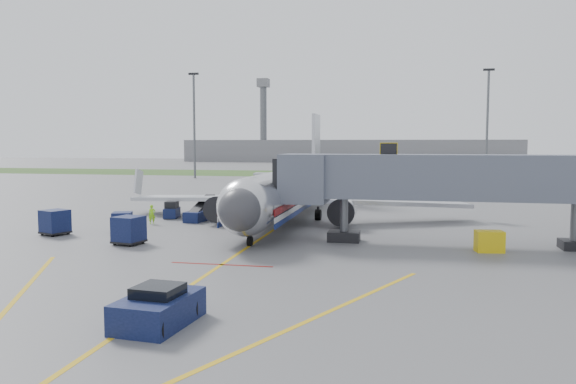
% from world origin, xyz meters
% --- Properties ---
extents(ground, '(400.00, 400.00, 0.00)m').
position_xyz_m(ground, '(0.00, 0.00, 0.00)').
color(ground, '#565659').
rests_on(ground, ground).
extents(grass_strip, '(300.00, 25.00, 0.01)m').
position_xyz_m(grass_strip, '(0.00, 90.00, 0.01)').
color(grass_strip, '#2D4C1E').
rests_on(grass_strip, ground).
extents(apron_markings, '(21.52, 50.00, 0.01)m').
position_xyz_m(apron_markings, '(0.00, -7.40, 0.00)').
color(apron_markings, gold).
rests_on(apron_markings, ground).
extents(airliner, '(32.10, 35.67, 10.25)m').
position_xyz_m(airliner, '(0.00, 15.25, 2.65)').
color(airliner, silver).
rests_on(airliner, ground).
extents(jet_bridge, '(25.30, 4.00, 6.90)m').
position_xyz_m(jet_bridge, '(12.86, 5.00, 4.47)').
color(jet_bridge, slate).
rests_on(jet_bridge, ground).
extents(light_mast_left, '(2.00, 0.44, 20.40)m').
position_xyz_m(light_mast_left, '(-30.00, 70.00, 10.78)').
color(light_mast_left, '#595B60').
rests_on(light_mast_left, ground).
extents(light_mast_right, '(2.00, 0.44, 20.40)m').
position_xyz_m(light_mast_right, '(25.00, 75.00, 10.78)').
color(light_mast_right, '#595B60').
rests_on(light_mast_right, ground).
extents(distant_terminal, '(120.00, 14.00, 8.00)m').
position_xyz_m(distant_terminal, '(-10.00, 170.00, 4.00)').
color(distant_terminal, slate).
rests_on(distant_terminal, ground).
extents(control_tower, '(4.00, 4.00, 30.00)m').
position_xyz_m(control_tower, '(-40.00, 165.00, 17.33)').
color(control_tower, '#595B60').
rests_on(control_tower, ground).
extents(pushback_tug, '(2.57, 3.85, 1.52)m').
position_xyz_m(pushback_tug, '(1.00, -14.53, 0.64)').
color(pushback_tug, '#0B1433').
rests_on(pushback_tug, ground).
extents(baggage_tug, '(1.53, 2.38, 1.54)m').
position_xyz_m(baggage_tug, '(-10.78, 14.09, 0.68)').
color(baggage_tug, '#0B1433').
rests_on(baggage_tug, ground).
extents(baggage_cart_a, '(2.08, 2.08, 1.91)m').
position_xyz_m(baggage_cart_a, '(-8.20, 0.86, 0.97)').
color(baggage_cart_a, '#0B1433').
rests_on(baggage_cart_a, ground).
extents(baggage_cart_b, '(2.27, 2.27, 1.88)m').
position_xyz_m(baggage_cart_b, '(-15.53, 3.42, 0.96)').
color(baggage_cart_b, '#0B1433').
rests_on(baggage_cart_b, ground).
extents(baggage_cart_c, '(1.87, 1.87, 1.58)m').
position_xyz_m(baggage_cart_c, '(-11.11, 5.41, 0.80)').
color(baggage_cart_c, '#0B1433').
rests_on(baggage_cart_c, ground).
extents(belt_loader, '(1.70, 4.46, 2.14)m').
position_xyz_m(belt_loader, '(-7.69, 12.94, 0.53)').
color(belt_loader, '#0B1433').
rests_on(belt_loader, ground).
extents(ground_power_cart, '(1.82, 1.35, 1.35)m').
position_xyz_m(ground_power_cart, '(15.41, 3.00, 0.66)').
color(ground_power_cart, yellow).
rests_on(ground_power_cart, ground).
extents(ramp_worker, '(0.72, 0.65, 1.64)m').
position_xyz_m(ramp_worker, '(-10.85, 10.08, 0.82)').
color(ramp_worker, '#90E91B').
rests_on(ramp_worker, ground).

